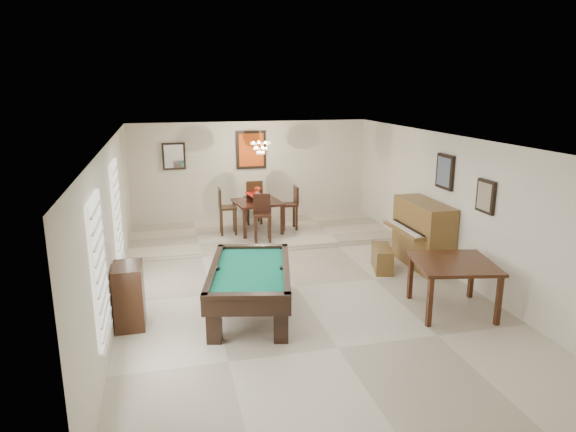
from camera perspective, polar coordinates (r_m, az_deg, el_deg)
name	(u,v)px	position (r m, az deg, el deg)	size (l,w,h in m)	color
ground_plane	(296,287)	(9.20, 0.90, -7.92)	(6.00, 9.00, 0.02)	beige
wall_back	(251,173)	(13.10, -4.10, 4.76)	(6.00, 0.04, 2.60)	silver
wall_front	(425,338)	(4.84, 15.00, -12.98)	(6.00, 0.04, 2.60)	silver
wall_left	(113,227)	(8.55, -18.90, -1.19)	(0.04, 9.00, 2.60)	silver
wall_right	(453,206)	(9.96, 17.87, 1.03)	(0.04, 9.00, 2.60)	silver
ceiling	(297,140)	(8.56, 0.97, 8.46)	(6.00, 9.00, 0.04)	white
dining_step	(261,234)	(12.17, -2.99, -1.96)	(6.00, 2.50, 0.12)	beige
window_left_front	(99,268)	(6.43, -20.24, -5.46)	(0.06, 1.00, 1.70)	white
window_left_rear	(117,212)	(9.11, -18.46, 0.41)	(0.06, 1.00, 1.70)	white
pool_table	(250,292)	(8.05, -4.21, -8.40)	(1.20, 2.22, 0.74)	black
square_table	(452,286)	(8.52, 17.76, -7.46)	(1.19, 1.19, 0.82)	black
upright_piano	(416,234)	(10.32, 14.00, -2.01)	(0.87, 1.55, 1.29)	brown
piano_bench	(382,258)	(10.11, 10.42, -4.64)	(0.32, 0.82, 0.46)	brown
apothecary_chest	(129,296)	(7.98, -17.24, -8.46)	(0.42, 0.63, 0.94)	black
dining_table	(258,214)	(12.03, -3.39, 0.24)	(1.03, 1.03, 0.85)	black
flower_vase	(257,191)	(11.91, -3.42, 2.76)	(0.13, 0.13, 0.23)	#AD270E
dining_chair_south	(262,218)	(11.27, -2.87, -0.26)	(0.38, 0.38, 1.03)	black
dining_chair_north	(253,202)	(12.74, -3.88, 1.60)	(0.41, 0.41, 1.10)	black
dining_chair_west	(228,211)	(11.87, -6.69, 0.53)	(0.40, 0.40, 1.07)	black
dining_chair_east	(289,208)	(12.20, 0.11, 0.91)	(0.38, 0.38, 1.04)	black
chandelier	(260,143)	(11.70, -3.08, 8.08)	(0.44, 0.44, 0.60)	#FFE5B2
back_painting	(251,150)	(12.97, -4.12, 7.35)	(0.75, 0.06, 0.95)	#D84C14
back_mirror	(174,156)	(12.80, -12.57, 6.50)	(0.55, 0.06, 0.65)	white
right_picture_upper	(445,172)	(10.08, 17.05, 4.72)	(0.06, 0.55, 0.65)	slate
right_picture_lower	(486,196)	(9.04, 21.12, 2.04)	(0.06, 0.45, 0.55)	gray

